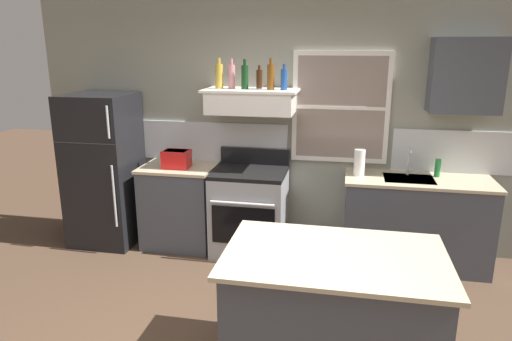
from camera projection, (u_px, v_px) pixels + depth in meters
back_wall at (282, 124)px, 4.99m from camera, size 5.40×0.11×2.70m
refrigerator at (104, 170)px, 5.12m from camera, size 0.70×0.72×1.67m
counter_left_of_stove at (180, 205)px, 5.12m from camera, size 0.79×0.63×0.91m
toaster at (176, 159)px, 4.90m from camera, size 0.30×0.20×0.19m
stove_range at (250, 211)px, 4.94m from camera, size 0.76×0.69×1.09m
range_hood_shelf at (251, 101)px, 4.72m from camera, size 0.96×0.52×0.24m
bottle_champagne_gold_foil at (219, 76)px, 4.71m from camera, size 0.08×0.08×0.31m
bottle_rose_pink at (232, 76)px, 4.70m from camera, size 0.07×0.07×0.30m
bottle_dark_green_wine at (245, 77)px, 4.64m from camera, size 0.07×0.07×0.30m
bottle_brown_stout at (259, 79)px, 4.70m from camera, size 0.06×0.06×0.23m
bottle_amber_wine at (271, 77)px, 4.56m from camera, size 0.07×0.07×0.31m
bottle_blue_liqueur at (284, 79)px, 4.55m from camera, size 0.07×0.07×0.25m
counter_right_with_sink at (415, 221)px, 4.65m from camera, size 1.43×0.63×0.91m
sink_faucet at (409, 158)px, 4.60m from camera, size 0.03×0.17×0.28m
paper_towel_roll at (359, 162)px, 4.61m from camera, size 0.11×0.11×0.27m
dish_soap_bottle at (438, 168)px, 4.57m from camera, size 0.06×0.06×0.18m
kitchen_island at (332, 317)px, 3.03m from camera, size 1.40×0.90×0.91m
upper_cabinet_right at (466, 76)px, 4.34m from camera, size 0.64×0.32×0.70m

